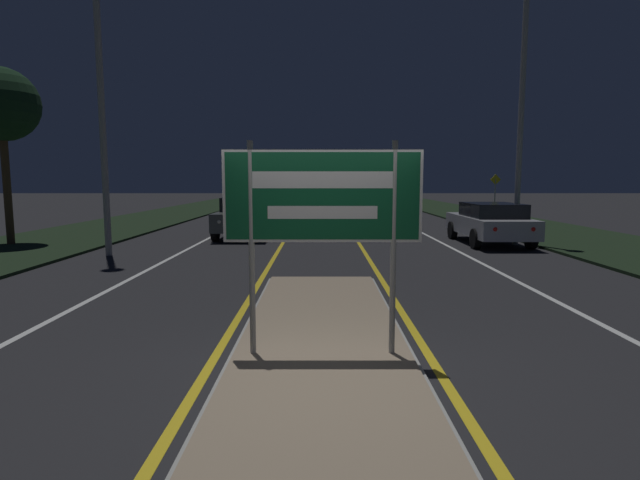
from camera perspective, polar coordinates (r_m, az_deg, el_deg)
name	(u,v)px	position (r m, az deg, el deg)	size (l,w,h in m)	color
ground_plane	(321,378)	(5.67, 0.08, -15.48)	(160.00, 160.00, 0.00)	#232326
median_island	(320,357)	(6.15, 0.06, -13.25)	(2.25, 9.63, 0.10)	#999993
verge_left	(132,222)	(27.05, -20.74, 1.89)	(5.00, 100.00, 0.08)	black
verge_right	(505,222)	(27.07, 20.40, 1.91)	(5.00, 100.00, 0.08)	black
centre_line_yellow_left	(297,216)	(30.35, -2.66, 2.75)	(0.12, 70.00, 0.01)	gold
centre_line_yellow_right	(340,216)	(30.35, 2.32, 2.75)	(0.12, 70.00, 0.01)	gold
lane_line_white_left	(249,216)	(30.61, -8.07, 2.72)	(0.12, 70.00, 0.01)	silver
lane_line_white_right	(387,216)	(30.62, 7.72, 2.73)	(0.12, 70.00, 0.01)	silver
edge_line_white_left	(200,216)	(31.16, -13.55, 2.67)	(0.10, 70.00, 0.01)	silver
edge_line_white_right	(437,216)	(31.17, 13.20, 2.68)	(0.10, 70.00, 0.01)	silver
highway_sign	(321,205)	(5.78, 0.06, 4.06)	(2.30, 0.07, 2.51)	#9E9E99
streetlight_right_near	(522,51)	(18.36, 22.06, 19.37)	(0.50, 0.50, 10.12)	#9E9E99
car_receding_0	(488,222)	(17.96, 18.61, 1.96)	(1.97, 4.51, 1.40)	#B7B7BC
car_receding_1	(367,209)	(25.36, 5.42, 3.56)	(1.93, 4.29, 1.39)	silver
car_receding_2	(355,199)	(38.82, 4.00, 4.73)	(1.99, 4.45, 1.37)	#4C514C
car_approaching_0	(243,216)	(19.33, -8.75, 2.73)	(1.97, 4.34, 1.51)	#4C514C
car_approaching_1	(237,201)	(34.79, -9.51, 4.47)	(1.87, 4.56, 1.53)	silver
warning_sign	(493,191)	(29.96, 19.15, 5.26)	(0.60, 0.06, 2.42)	#9E9E99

